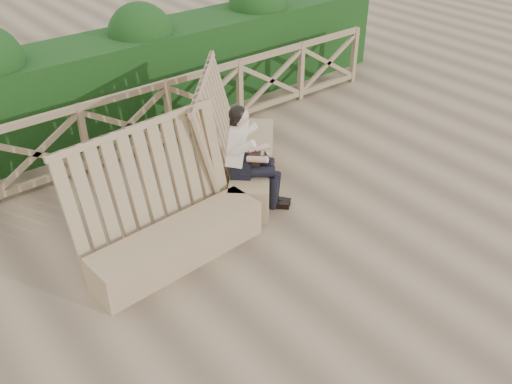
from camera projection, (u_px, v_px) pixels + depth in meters
ground at (275, 271)px, 6.72m from camera, size 60.00×60.00×0.00m
bench at (213, 189)px, 7.48m from camera, size 3.86×2.36×1.60m
woman at (247, 153)px, 7.50m from camera, size 0.82×0.84×1.46m
guardrail at (128, 125)px, 8.71m from camera, size 10.10×0.09×1.10m
hedge at (92, 89)px, 9.39m from camera, size 12.00×1.20×1.50m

